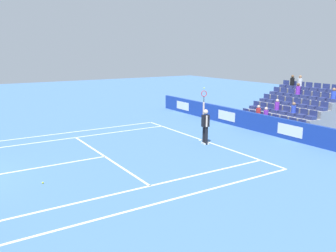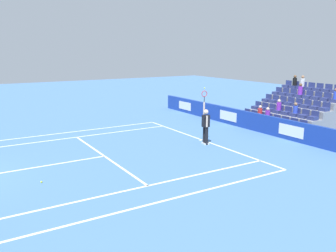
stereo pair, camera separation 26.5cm
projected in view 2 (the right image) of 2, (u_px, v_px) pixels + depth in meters
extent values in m
cube|color=white|center=(203.00, 140.00, 18.47)|extent=(10.97, 0.10, 0.01)
cube|color=white|center=(104.00, 156.00, 15.68)|extent=(8.23, 0.10, 0.01)
cube|color=white|center=(29.00, 168.00, 14.05)|extent=(0.10, 6.40, 0.01)
cube|color=white|center=(68.00, 138.00, 18.88)|extent=(0.10, 11.89, 0.01)
cube|color=white|center=(136.00, 188.00, 12.01)|extent=(0.10, 11.89, 0.01)
cube|color=white|center=(62.00, 133.00, 20.02)|extent=(0.10, 11.89, 0.01)
cube|color=white|center=(156.00, 203.00, 10.87)|extent=(0.10, 11.89, 0.01)
cube|color=white|center=(201.00, 140.00, 18.42)|extent=(0.10, 0.20, 0.01)
cube|color=#193899|center=(258.00, 122.00, 20.40)|extent=(19.81, 0.20, 1.05)
cube|color=white|center=(291.00, 131.00, 18.28)|extent=(1.58, 0.01, 0.59)
cube|color=white|center=(228.00, 116.00, 22.41)|extent=(1.58, 0.01, 0.59)
cube|color=white|center=(185.00, 106.00, 26.54)|extent=(1.58, 0.01, 0.59)
cylinder|color=black|center=(207.00, 136.00, 17.50)|extent=(0.16, 0.16, 0.90)
cylinder|color=black|center=(204.00, 135.00, 17.72)|extent=(0.16, 0.16, 0.90)
cube|color=white|center=(206.00, 144.00, 17.59)|extent=(0.16, 0.28, 0.08)
cube|color=white|center=(204.00, 143.00, 17.80)|extent=(0.16, 0.28, 0.08)
cube|color=black|center=(206.00, 121.00, 17.45)|extent=(0.28, 0.39, 0.60)
sphere|color=beige|center=(206.00, 112.00, 17.35)|extent=(0.24, 0.24, 0.24)
cylinder|color=beige|center=(204.00, 108.00, 17.52)|extent=(0.09, 0.09, 0.62)
cylinder|color=beige|center=(207.00, 121.00, 17.23)|extent=(0.09, 0.09, 0.56)
cylinder|color=black|center=(204.00, 99.00, 17.42)|extent=(0.04, 0.04, 0.28)
torus|color=red|center=(204.00, 94.00, 17.36)|extent=(0.08, 0.31, 0.31)
sphere|color=#D1E533|center=(204.00, 88.00, 17.31)|extent=(0.07, 0.07, 0.07)
cube|color=gray|center=(270.00, 126.00, 21.01)|extent=(4.96, 0.95, 0.42)
cube|color=navy|center=(301.00, 127.00, 19.14)|extent=(0.48, 0.44, 0.20)
cube|color=navy|center=(304.00, 123.00, 19.19)|extent=(0.48, 0.04, 0.30)
cube|color=navy|center=(292.00, 125.00, 19.66)|extent=(0.48, 0.44, 0.20)
cube|color=navy|center=(294.00, 121.00, 19.70)|extent=(0.48, 0.04, 0.30)
cube|color=navy|center=(283.00, 123.00, 20.17)|extent=(0.48, 0.44, 0.20)
cube|color=navy|center=(286.00, 119.00, 20.22)|extent=(0.48, 0.04, 0.30)
cube|color=navy|center=(275.00, 122.00, 20.69)|extent=(0.48, 0.44, 0.20)
cube|color=navy|center=(277.00, 117.00, 20.74)|extent=(0.48, 0.04, 0.30)
cube|color=navy|center=(267.00, 120.00, 21.21)|extent=(0.48, 0.44, 0.20)
cube|color=navy|center=(269.00, 115.00, 21.26)|extent=(0.48, 0.04, 0.30)
cube|color=navy|center=(259.00, 118.00, 21.72)|extent=(0.48, 0.44, 0.20)
cube|color=navy|center=(262.00, 114.00, 21.77)|extent=(0.48, 0.04, 0.30)
cube|color=navy|center=(252.00, 117.00, 22.24)|extent=(0.48, 0.44, 0.20)
cube|color=navy|center=(254.00, 112.00, 22.29)|extent=(0.48, 0.04, 0.30)
cube|color=navy|center=(245.00, 115.00, 22.76)|extent=(0.48, 0.44, 0.20)
cube|color=navy|center=(247.00, 111.00, 22.81)|extent=(0.48, 0.04, 0.30)
cube|color=gray|center=(281.00, 121.00, 21.45)|extent=(4.96, 0.95, 0.84)
cube|color=navy|center=(313.00, 118.00, 19.53)|extent=(0.48, 0.44, 0.20)
cube|color=navy|center=(315.00, 113.00, 19.58)|extent=(0.48, 0.04, 0.30)
cube|color=navy|center=(303.00, 116.00, 20.05)|extent=(0.48, 0.44, 0.20)
cube|color=navy|center=(306.00, 112.00, 20.10)|extent=(0.48, 0.04, 0.30)
cube|color=navy|center=(294.00, 115.00, 20.57)|extent=(0.48, 0.44, 0.20)
cube|color=navy|center=(297.00, 110.00, 20.62)|extent=(0.48, 0.04, 0.30)
cube|color=navy|center=(286.00, 113.00, 21.08)|extent=(0.48, 0.44, 0.20)
cube|color=navy|center=(288.00, 109.00, 21.13)|extent=(0.48, 0.04, 0.30)
cube|color=navy|center=(278.00, 112.00, 21.60)|extent=(0.48, 0.44, 0.20)
cube|color=navy|center=(280.00, 107.00, 21.65)|extent=(0.48, 0.04, 0.30)
cube|color=navy|center=(270.00, 110.00, 22.12)|extent=(0.48, 0.44, 0.20)
cube|color=navy|center=(273.00, 106.00, 22.17)|extent=(0.48, 0.04, 0.30)
cube|color=navy|center=(263.00, 109.00, 22.64)|extent=(0.48, 0.44, 0.20)
cube|color=navy|center=(265.00, 105.00, 22.68)|extent=(0.48, 0.04, 0.30)
cube|color=navy|center=(256.00, 108.00, 23.15)|extent=(0.48, 0.44, 0.20)
cube|color=navy|center=(258.00, 104.00, 23.20)|extent=(0.48, 0.04, 0.30)
cube|color=gray|center=(292.00, 116.00, 21.89)|extent=(4.96, 0.95, 1.26)
cube|color=navy|center=(324.00, 109.00, 19.93)|extent=(0.48, 0.44, 0.20)
cube|color=navy|center=(327.00, 105.00, 19.98)|extent=(0.48, 0.04, 0.30)
cube|color=navy|center=(314.00, 108.00, 20.44)|extent=(0.48, 0.44, 0.20)
cube|color=navy|center=(317.00, 103.00, 20.49)|extent=(0.48, 0.04, 0.30)
cube|color=navy|center=(306.00, 106.00, 20.96)|extent=(0.48, 0.44, 0.20)
cube|color=navy|center=(308.00, 102.00, 21.01)|extent=(0.48, 0.04, 0.30)
cube|color=navy|center=(297.00, 105.00, 21.48)|extent=(0.48, 0.44, 0.20)
cube|color=navy|center=(299.00, 101.00, 21.53)|extent=(0.48, 0.04, 0.30)
cube|color=navy|center=(289.00, 104.00, 22.00)|extent=(0.48, 0.44, 0.20)
cube|color=navy|center=(291.00, 100.00, 22.04)|extent=(0.48, 0.04, 0.30)
cube|color=navy|center=(281.00, 102.00, 22.51)|extent=(0.48, 0.44, 0.20)
cube|color=navy|center=(283.00, 98.00, 22.56)|extent=(0.48, 0.04, 0.30)
cube|color=navy|center=(274.00, 101.00, 23.03)|extent=(0.48, 0.44, 0.20)
cube|color=navy|center=(276.00, 97.00, 23.08)|extent=(0.48, 0.04, 0.30)
cube|color=navy|center=(266.00, 100.00, 23.55)|extent=(0.48, 0.44, 0.20)
cube|color=navy|center=(269.00, 96.00, 23.60)|extent=(0.48, 0.04, 0.30)
cube|color=gray|center=(302.00, 111.00, 22.33)|extent=(4.96, 0.95, 1.68)
cube|color=navy|center=(335.00, 101.00, 20.32)|extent=(0.48, 0.44, 0.20)
cube|color=navy|center=(325.00, 99.00, 20.84)|extent=(0.48, 0.44, 0.20)
cube|color=navy|center=(328.00, 95.00, 20.89)|extent=(0.48, 0.04, 0.30)
cube|color=navy|center=(316.00, 98.00, 21.36)|extent=(0.48, 0.44, 0.20)
cube|color=navy|center=(319.00, 94.00, 21.41)|extent=(0.48, 0.04, 0.30)
cube|color=navy|center=(308.00, 97.00, 21.87)|extent=(0.48, 0.44, 0.20)
cube|color=navy|center=(310.00, 93.00, 21.92)|extent=(0.48, 0.04, 0.30)
cube|color=navy|center=(299.00, 96.00, 22.39)|extent=(0.48, 0.44, 0.20)
cube|color=navy|center=(302.00, 92.00, 22.44)|extent=(0.48, 0.04, 0.30)
cube|color=navy|center=(291.00, 95.00, 22.91)|extent=(0.48, 0.44, 0.20)
cube|color=navy|center=(294.00, 91.00, 22.96)|extent=(0.48, 0.04, 0.30)
cube|color=navy|center=(284.00, 94.00, 23.43)|extent=(0.48, 0.44, 0.20)
cube|color=navy|center=(286.00, 90.00, 23.47)|extent=(0.48, 0.04, 0.30)
cube|color=navy|center=(277.00, 93.00, 23.94)|extent=(0.48, 0.44, 0.20)
cube|color=navy|center=(279.00, 89.00, 23.99)|extent=(0.48, 0.04, 0.30)
cube|color=gray|center=(312.00, 107.00, 22.77)|extent=(4.96, 0.95, 2.10)
cube|color=navy|center=(336.00, 92.00, 21.23)|extent=(0.48, 0.44, 0.20)
cube|color=navy|center=(327.00, 91.00, 21.75)|extent=(0.48, 0.44, 0.20)
cube|color=navy|center=(329.00, 86.00, 21.80)|extent=(0.48, 0.04, 0.30)
cube|color=navy|center=(318.00, 90.00, 22.27)|extent=(0.48, 0.44, 0.20)
cube|color=navy|center=(320.00, 86.00, 22.32)|extent=(0.48, 0.04, 0.30)
cube|color=navy|center=(309.00, 89.00, 22.79)|extent=(0.48, 0.44, 0.20)
cube|color=navy|center=(312.00, 85.00, 22.83)|extent=(0.48, 0.04, 0.30)
cube|color=navy|center=(301.00, 88.00, 23.30)|extent=(0.48, 0.44, 0.20)
cube|color=navy|center=(304.00, 84.00, 23.35)|extent=(0.48, 0.04, 0.30)
cube|color=navy|center=(294.00, 87.00, 23.82)|extent=(0.48, 0.44, 0.20)
cube|color=navy|center=(296.00, 83.00, 23.87)|extent=(0.48, 0.04, 0.30)
cube|color=navy|center=(287.00, 86.00, 24.34)|extent=(0.48, 0.44, 0.20)
cube|color=navy|center=(289.00, 83.00, 24.39)|extent=(0.48, 0.04, 0.30)
cylinder|color=purple|center=(279.00, 106.00, 21.56)|extent=(0.28, 0.28, 0.47)
sphere|color=beige|center=(279.00, 101.00, 21.49)|extent=(0.20, 0.20, 0.20)
cylinder|color=purple|center=(268.00, 114.00, 21.16)|extent=(0.28, 0.28, 0.46)
sphere|color=beige|center=(268.00, 109.00, 21.09)|extent=(0.20, 0.20, 0.20)
cylinder|color=black|center=(295.00, 82.00, 23.77)|extent=(0.28, 0.28, 0.51)
sphere|color=brown|center=(295.00, 77.00, 23.69)|extent=(0.20, 0.20, 0.20)
cylinder|color=blue|center=(336.00, 95.00, 20.28)|extent=(0.28, 0.28, 0.44)
sphere|color=#9E7251|center=(336.00, 90.00, 20.21)|extent=(0.20, 0.20, 0.20)
cylinder|color=white|center=(302.00, 82.00, 23.25)|extent=(0.28, 0.28, 0.52)
sphere|color=#9E7251|center=(303.00, 77.00, 23.17)|extent=(0.20, 0.20, 0.20)
cylinder|color=blue|center=(295.00, 109.00, 20.53)|extent=(0.28, 0.28, 0.43)
sphere|color=#9E7251|center=(296.00, 104.00, 20.46)|extent=(0.20, 0.20, 0.20)
cylinder|color=red|center=(260.00, 113.00, 21.67)|extent=(0.28, 0.28, 0.50)
sphere|color=beige|center=(260.00, 107.00, 21.60)|extent=(0.20, 0.20, 0.20)
cylinder|color=purple|center=(300.00, 90.00, 22.34)|extent=(0.28, 0.28, 0.52)
sphere|color=brown|center=(301.00, 85.00, 22.26)|extent=(0.20, 0.20, 0.20)
sphere|color=#D1E533|center=(41.00, 182.00, 12.51)|extent=(0.07, 0.07, 0.07)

